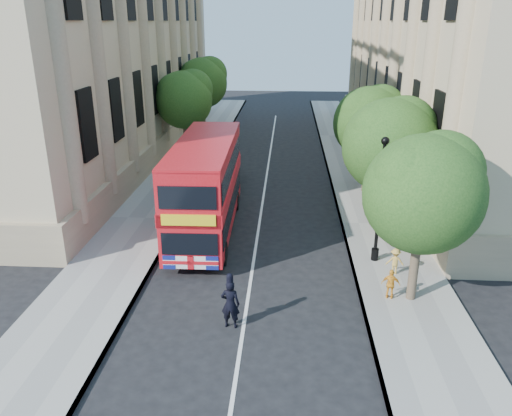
% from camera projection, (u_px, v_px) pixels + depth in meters
% --- Properties ---
extents(ground, '(120.00, 120.00, 0.00)m').
position_uv_depth(ground, '(241.00, 345.00, 15.37)').
color(ground, black).
rests_on(ground, ground).
extents(pavement_right, '(3.50, 80.00, 0.12)m').
position_uv_depth(pavement_right, '(377.00, 225.00, 24.34)').
color(pavement_right, gray).
rests_on(pavement_right, ground).
extents(pavement_left, '(3.50, 80.00, 0.12)m').
position_uv_depth(pavement_left, '(145.00, 219.00, 25.03)').
color(pavement_left, gray).
rests_on(pavement_left, ground).
extents(building_right, '(12.00, 38.00, 18.00)m').
position_uv_depth(building_right, '(475.00, 27.00, 33.80)').
color(building_right, tan).
rests_on(building_right, ground).
extents(building_left, '(12.00, 38.00, 18.00)m').
position_uv_depth(building_left, '(78.00, 27.00, 35.46)').
color(building_left, tan).
rests_on(building_left, ground).
extents(tree_right_near, '(4.00, 4.00, 6.08)m').
position_uv_depth(tree_right_near, '(425.00, 188.00, 16.36)').
color(tree_right_near, '#473828').
rests_on(tree_right_near, ground).
extents(tree_right_mid, '(4.20, 4.20, 6.37)m').
position_uv_depth(tree_right_mid, '(391.00, 141.00, 21.89)').
color(tree_right_mid, '#473828').
rests_on(tree_right_mid, ground).
extents(tree_right_far, '(4.00, 4.00, 6.15)m').
position_uv_depth(tree_right_far, '(370.00, 119.00, 27.54)').
color(tree_right_far, '#473828').
rests_on(tree_right_far, ground).
extents(tree_left_far, '(4.00, 4.00, 6.30)m').
position_uv_depth(tree_left_far, '(184.00, 97.00, 34.75)').
color(tree_left_far, '#473828').
rests_on(tree_left_far, ground).
extents(tree_left_back, '(4.20, 4.20, 6.65)m').
position_uv_depth(tree_left_back, '(203.00, 80.00, 42.13)').
color(tree_left_back, '#473828').
rests_on(tree_left_back, ground).
extents(lamp_post, '(0.32, 0.32, 5.16)m').
position_uv_depth(lamp_post, '(379.00, 205.00, 19.79)').
color(lamp_post, black).
rests_on(lamp_post, pavement_right).
extents(double_decker_bus, '(2.67, 9.33, 4.28)m').
position_uv_depth(double_decker_bus, '(206.00, 185.00, 22.78)').
color(double_decker_bus, '#BA0C14').
rests_on(double_decker_bus, ground).
extents(box_van, '(2.59, 5.48, 3.04)m').
position_uv_depth(box_van, '(221.00, 161.00, 29.89)').
color(box_van, black).
rests_on(box_van, ground).
extents(police_constable, '(0.65, 0.46, 1.68)m').
position_uv_depth(police_constable, '(230.00, 304.00, 16.03)').
color(police_constable, black).
rests_on(police_constable, ground).
extents(woman_pedestrian, '(0.99, 0.93, 1.62)m').
position_uv_depth(woman_pedestrian, '(401.00, 231.00, 21.39)').
color(woman_pedestrian, silver).
rests_on(woman_pedestrian, pavement_right).
extents(child_a, '(0.70, 0.42, 1.12)m').
position_uv_depth(child_a, '(391.00, 284.00, 17.57)').
color(child_a, gold).
rests_on(child_a, pavement_right).
extents(child_b, '(0.71, 0.45, 1.05)m').
position_uv_depth(child_b, '(395.00, 261.00, 19.32)').
color(child_b, gold).
rests_on(child_b, pavement_right).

